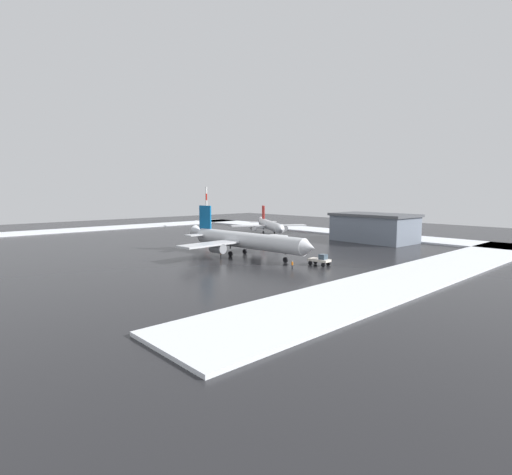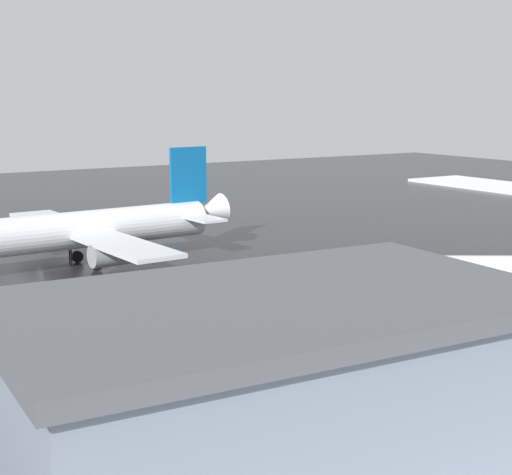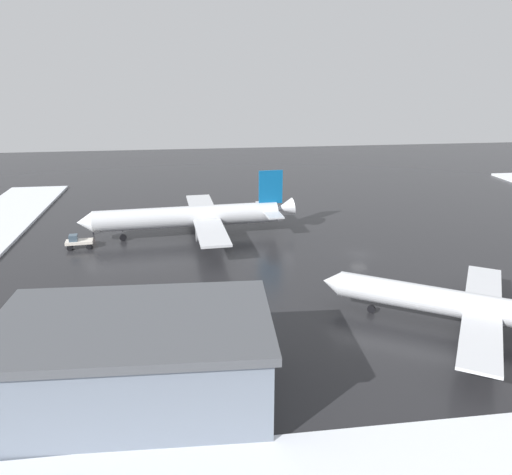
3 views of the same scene
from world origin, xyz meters
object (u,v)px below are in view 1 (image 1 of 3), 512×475
(pushback_tug, at_px, (320,260))
(ground_crew_mid_apron, at_px, (292,265))
(antenna_mast, at_px, (206,207))
(ground_crew_beside_wing, at_px, (221,254))
(airplane_parked_starboard, at_px, (245,240))
(cargo_hangar, at_px, (374,228))
(airplane_foreground_jet, at_px, (270,225))

(pushback_tug, relative_size, ground_crew_mid_apron, 2.79)
(antenna_mast, bearing_deg, pushback_tug, 158.22)
(ground_crew_beside_wing, bearing_deg, pushback_tug, 151.87)
(airplane_parked_starboard, bearing_deg, cargo_hangar, 79.27)
(antenna_mast, bearing_deg, ground_crew_beside_wing, 146.56)
(pushback_tug, height_order, antenna_mast, antenna_mast)
(pushback_tug, distance_m, ground_crew_mid_apron, 7.54)
(airplane_foreground_jet, distance_m, ground_crew_beside_wing, 53.85)
(airplane_foreground_jet, bearing_deg, ground_crew_mid_apron, -8.63)
(pushback_tug, bearing_deg, ground_crew_mid_apron, -105.04)
(pushback_tug, relative_size, ground_crew_beside_wing, 2.79)
(ground_crew_mid_apron, distance_m, cargo_hangar, 53.93)
(ground_crew_mid_apron, xyz_separation_m, ground_crew_beside_wing, (21.27, 1.78, 0.00))
(cargo_hangar, bearing_deg, antenna_mast, 8.30)
(airplane_parked_starboard, xyz_separation_m, antenna_mast, (72.28, -40.71, 4.91))
(ground_crew_mid_apron, relative_size, cargo_hangar, 0.07)
(antenna_mast, bearing_deg, airplane_parked_starboard, 150.61)
(airplane_foreground_jet, xyz_separation_m, antenna_mast, (40.82, -0.87, 5.52))
(airplane_parked_starboard, bearing_deg, antenna_mast, 146.85)
(cargo_hangar, bearing_deg, pushback_tug, 110.16)
(airplane_parked_starboard, distance_m, cargo_hangar, 48.95)
(airplane_parked_starboard, distance_m, pushback_tug, 20.68)
(ground_crew_beside_wing, bearing_deg, antenna_mast, -83.75)
(airplane_parked_starboard, relative_size, antenna_mast, 2.27)
(antenna_mast, xyz_separation_m, cargo_hangar, (-78.21, -7.88, -4.41))
(ground_crew_mid_apron, relative_size, ground_crew_beside_wing, 1.00)
(cargo_hangar, bearing_deg, ground_crew_beside_wing, 83.77)
(ground_crew_beside_wing, relative_size, antenna_mast, 0.10)
(ground_crew_beside_wing, bearing_deg, cargo_hangar, -149.08)
(ground_crew_mid_apron, xyz_separation_m, cargo_hangar, (12.93, -52.24, 3.47))
(airplane_foreground_jet, xyz_separation_m, ground_crew_beside_wing, (-29.05, 45.27, -2.37))
(antenna_mast, bearing_deg, airplane_foreground_jet, 178.78)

